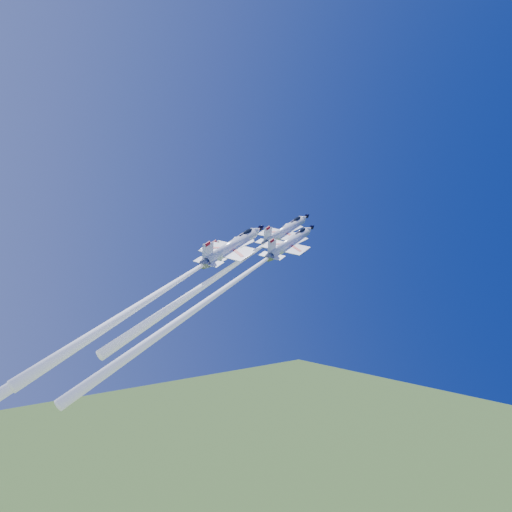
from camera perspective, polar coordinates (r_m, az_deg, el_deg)
jet_lead at (r=110.47m, az=-2.82°, el=-1.32°), size 43.29×14.07×38.85m
jet_left at (r=108.51m, az=-9.75°, el=-3.68°), size 48.62×15.61×45.24m
jet_right at (r=97.84m, az=-3.75°, el=-3.68°), size 44.70×14.29×42.14m
jet_slot at (r=102.15m, az=-8.79°, el=-3.08°), size 43.62×14.45×36.81m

